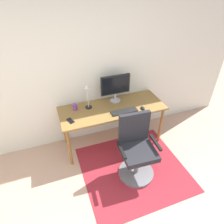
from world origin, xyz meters
name	(u,v)px	position (x,y,z in m)	size (l,w,h in m)	color
wall_back	(77,71)	(0.00, 2.20, 1.30)	(6.00, 0.10, 2.60)	silver
area_rug	(133,168)	(0.55, 1.10, 0.00)	(1.57, 1.46, 0.01)	maroon
desk	(112,111)	(0.45, 1.80, 0.69)	(1.72, 0.66, 0.75)	olive
monitor	(115,86)	(0.57, 1.99, 1.04)	(0.50, 0.18, 0.47)	#B2B2B7
keyboard	(124,111)	(0.59, 1.62, 0.76)	(0.43, 0.13, 0.02)	black
computer_mouse	(143,108)	(0.90, 1.59, 0.77)	(0.06, 0.10, 0.03)	black
coffee_cup	(75,107)	(-0.13, 1.95, 0.81)	(0.08, 0.08, 0.10)	#70387F
cell_phone	(70,121)	(-0.26, 1.68, 0.76)	(0.07, 0.14, 0.01)	black
desk_lamp	(87,93)	(0.09, 1.93, 1.03)	(0.11, 0.11, 0.42)	black
office_chair	(136,152)	(0.55, 1.06, 0.42)	(0.57, 0.54, 1.01)	slate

